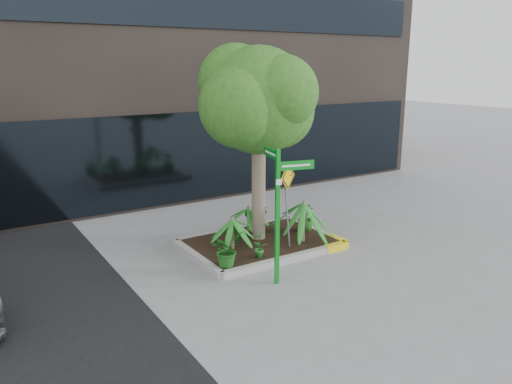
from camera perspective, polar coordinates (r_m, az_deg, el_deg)
ground at (r=11.07m, az=0.47°, el=-6.92°), size 80.00×80.00×0.00m
planter at (r=11.37m, az=0.70°, el=-5.80°), size 3.35×2.36×0.15m
tree at (r=10.90m, az=0.25°, el=10.43°), size 2.98×2.65×4.48m
palm_front at (r=11.09m, az=5.52°, el=-1.22°), size 1.09×1.09×1.21m
palm_left at (r=10.67m, az=-2.71°, el=-3.16°), size 0.80×0.80×0.88m
palm_back at (r=11.64m, az=-0.86°, el=-1.86°), size 0.74×0.74×0.83m
shrub_a at (r=9.90m, az=-3.40°, el=-6.56°), size 0.81×0.81×0.67m
shrub_b at (r=11.95m, az=5.68°, el=-2.85°), size 0.55×0.55×0.70m
shrub_c at (r=10.28m, az=0.39°, el=-5.87°), size 0.42×0.42×0.63m
shrub_d at (r=11.58m, az=0.27°, el=-2.99°), size 0.57×0.57×0.83m
street_sign_post at (r=9.13m, az=2.65°, el=-1.08°), size 0.74×0.87×2.58m
cattle_sign at (r=10.68m, az=3.62°, el=0.11°), size 0.52×0.25×1.84m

